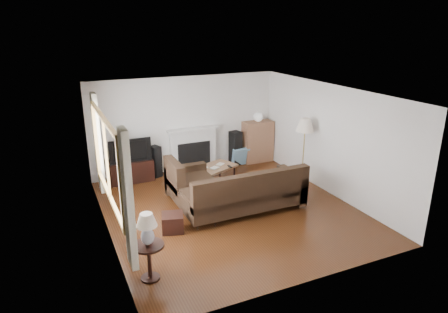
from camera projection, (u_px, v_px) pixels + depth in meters
name	position (u px, v px, depth m)	size (l,w,h in m)	color
room	(230.00, 154.00, 8.09)	(5.10, 5.60, 2.54)	#47230F
window	(107.00, 159.00, 6.87)	(0.12, 2.74, 1.54)	olive
curtain_near	(128.00, 200.00, 5.62)	(0.10, 0.35, 2.10)	silver
curtain_far	(98.00, 144.00, 8.25)	(0.10, 0.35, 2.10)	silver
fireplace	(193.00, 149.00, 10.65)	(1.40, 0.26, 1.15)	white
tv_stand	(131.00, 171.00, 9.94)	(1.08, 0.48, 0.54)	black
television	(129.00, 149.00, 9.76)	(1.02, 0.13, 0.59)	black
speaker_left	(156.00, 161.00, 10.21)	(0.22, 0.27, 0.81)	black
speaker_right	(235.00, 148.00, 11.07)	(0.26, 0.31, 0.94)	black
bookshelf	(258.00, 142.00, 11.28)	(0.85, 0.40, 1.16)	#9A6647
globe_lamp	(258.00, 117.00, 11.05)	(0.26, 0.26, 0.26)	white
sectional_sofa	(244.00, 191.00, 8.31)	(2.79, 2.04, 0.90)	black
coffee_table	(213.00, 176.00, 9.73)	(1.17, 0.64, 0.46)	#865E40
footstool	(173.00, 223.00, 7.58)	(0.40, 0.40, 0.34)	black
floor_lamp	(303.00, 152.00, 9.54)	(0.43, 0.43, 1.66)	gold
side_table	(149.00, 262.00, 6.11)	(0.48, 0.48, 0.60)	black
table_lamp	(147.00, 229.00, 5.93)	(0.31, 0.31, 0.51)	silver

